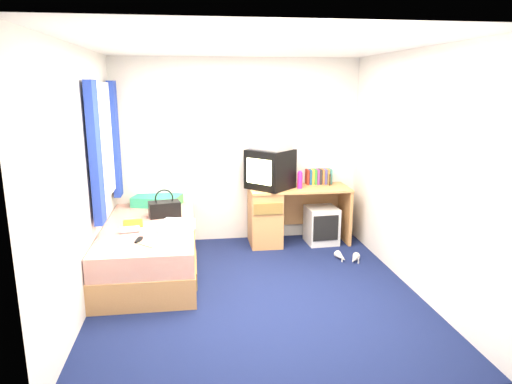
{
  "coord_description": "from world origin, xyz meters",
  "views": [
    {
      "loc": [
        -0.59,
        -4.24,
        2.05
      ],
      "look_at": [
        0.1,
        0.7,
        0.88
      ],
      "focal_mm": 32.0,
      "sensor_mm": 36.0,
      "label": 1
    }
  ],
  "objects": [
    {
      "name": "aerosol_can",
      "position": [
        0.61,
        1.41,
        0.83
      ],
      "size": [
        0.05,
        0.05,
        0.16
      ],
      "primitive_type": "cylinder",
      "rotation": [
        0.0,
        0.0,
        0.02
      ],
      "color": "silver",
      "rests_on": "desk"
    },
    {
      "name": "book_row",
      "position": [
        1.07,
        1.6,
        0.85
      ],
      "size": [
        0.34,
        0.13,
        0.2
      ],
      "color": "maroon",
      "rests_on": "desk"
    },
    {
      "name": "ground",
      "position": [
        0.0,
        0.0,
        0.0
      ],
      "size": [
        3.4,
        3.4,
        0.0
      ],
      "primitive_type": "plane",
      "color": "#0C1438",
      "rests_on": "ground"
    },
    {
      "name": "white_heels",
      "position": [
        1.2,
        0.67,
        0.04
      ],
      "size": [
        0.29,
        0.31,
        0.09
      ],
      "color": "beige",
      "rests_on": "ground"
    },
    {
      "name": "colour_swatch_fan",
      "position": [
        -1.06,
        0.03,
        0.55
      ],
      "size": [
        0.2,
        0.19,
        0.01
      ],
      "primitive_type": "cube",
      "rotation": [
        0.0,
        0.0,
        -0.75
      ],
      "color": "gold",
      "rests_on": "bed"
    },
    {
      "name": "storage_cube",
      "position": [
        1.06,
        1.36,
        0.24
      ],
      "size": [
        0.41,
        0.41,
        0.49
      ],
      "primitive_type": "cube",
      "rotation": [
        0.0,
        0.0,
        0.06
      ],
      "color": "silver",
      "rests_on": "ground"
    },
    {
      "name": "desk",
      "position": [
        0.49,
        1.44,
        0.41
      ],
      "size": [
        1.3,
        0.55,
        0.75
      ],
      "color": "tan",
      "rests_on": "ground"
    },
    {
      "name": "crt_tv",
      "position": [
        0.38,
        1.44,
        1.0
      ],
      "size": [
        0.68,
        0.69,
        0.5
      ],
      "rotation": [
        0.0,
        0.0,
        -0.81
      ],
      "color": "black",
      "rests_on": "desk"
    },
    {
      "name": "pillow",
      "position": [
        -1.07,
        1.56,
        0.6
      ],
      "size": [
        0.66,
        0.52,
        0.13
      ],
      "primitive_type": "cube",
      "rotation": [
        0.0,
        0.0,
        -0.3
      ],
      "color": "teal",
      "rests_on": "bed"
    },
    {
      "name": "handbag",
      "position": [
        -0.94,
        1.03,
        0.64
      ],
      "size": [
        0.39,
        0.27,
        0.33
      ],
      "rotation": [
        0.0,
        0.0,
        0.21
      ],
      "color": "black",
      "rests_on": "bed"
    },
    {
      "name": "vcr",
      "position": [
        0.38,
        1.44,
        1.3
      ],
      "size": [
        0.56,
        0.57,
        0.09
      ],
      "primitive_type": "cube",
      "rotation": [
        0.0,
        0.0,
        -0.81
      ],
      "color": "silver",
      "rests_on": "crt_tv"
    },
    {
      "name": "room_shell",
      "position": [
        0.0,
        0.0,
        1.45
      ],
      "size": [
        3.4,
        3.4,
        3.4
      ],
      "color": "white",
      "rests_on": "ground"
    },
    {
      "name": "window_assembly",
      "position": [
        -1.55,
        0.9,
        1.42
      ],
      "size": [
        0.11,
        1.42,
        1.4
      ],
      "color": "silver",
      "rests_on": "room_shell"
    },
    {
      "name": "picture_frame",
      "position": [
        1.21,
        1.53,
        0.82
      ],
      "size": [
        0.05,
        0.12,
        0.14
      ],
      "primitive_type": "cube",
      "rotation": [
        0.0,
        0.0,
        -0.3
      ],
      "color": "#311F10",
      "rests_on": "desk"
    },
    {
      "name": "water_bottle",
      "position": [
        -1.27,
        0.45,
        0.58
      ],
      "size": [
        0.21,
        0.1,
        0.07
      ],
      "primitive_type": "cylinder",
      "rotation": [
        0.0,
        1.57,
        0.17
      ],
      "color": "silver",
      "rests_on": "bed"
    },
    {
      "name": "magazine",
      "position": [
        -1.28,
        0.76,
        0.55
      ],
      "size": [
        0.25,
        0.31,
        0.01
      ],
      "primitive_type": "cube",
      "rotation": [
        0.0,
        0.0,
        0.14
      ],
      "color": "yellow",
      "rests_on": "bed"
    },
    {
      "name": "bed",
      "position": [
        -1.1,
        0.7,
        0.27
      ],
      "size": [
        1.01,
        2.0,
        0.54
      ],
      "color": "tan",
      "rests_on": "ground"
    },
    {
      "name": "remote_control",
      "position": [
        -1.15,
        0.18,
        0.55
      ],
      "size": [
        0.07,
        0.16,
        0.02
      ],
      "primitive_type": "cube",
      "rotation": [
        0.0,
        0.0,
        -0.12
      ],
      "color": "black",
      "rests_on": "bed"
    },
    {
      "name": "pink_water_bottle",
      "position": [
        0.76,
        1.37,
        0.85
      ],
      "size": [
        0.07,
        0.07,
        0.2
      ],
      "primitive_type": "cylinder",
      "rotation": [
        0.0,
        0.0,
        0.05
      ],
      "color": "#DE1F8A",
      "rests_on": "desk"
    },
    {
      "name": "towel",
      "position": [
        -0.78,
        0.44,
        0.59
      ],
      "size": [
        0.39,
        0.36,
        0.11
      ],
      "primitive_type": "cube",
      "rotation": [
        0.0,
        0.0,
        -0.31
      ],
      "color": "white",
      "rests_on": "bed"
    }
  ]
}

